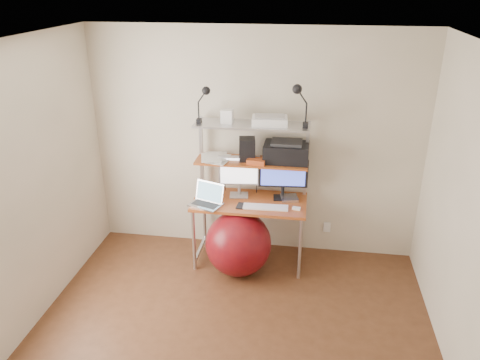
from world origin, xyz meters
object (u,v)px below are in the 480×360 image
object	(u,v)px
laptop	(208,200)
exercise_ball	(238,244)
monitor_silver	(239,173)
printer	(286,152)
monitor_black	(283,175)

from	to	relation	value
laptop	exercise_ball	distance (m)	0.57
monitor_silver	laptop	xyz separation A→B (m)	(-0.29, -0.26, -0.21)
laptop	monitor_silver	bearing A→B (deg)	61.28
laptop	printer	bearing A→B (deg)	41.21
monitor_silver	exercise_ball	world-z (taller)	monitor_silver
monitor_silver	laptop	world-z (taller)	monitor_silver
monitor_silver	monitor_black	bearing A→B (deg)	-6.71
monitor_silver	laptop	size ratio (longest dim) A/B	1.24
laptop	printer	distance (m)	0.96
monitor_black	exercise_ball	world-z (taller)	monitor_black
monitor_silver	printer	size ratio (longest dim) A/B	1.04
monitor_black	exercise_ball	size ratio (longest dim) A/B	0.75
monitor_black	laptop	distance (m)	0.84
exercise_ball	monitor_black	bearing A→B (deg)	40.88
laptop	monitor_black	bearing A→B (deg)	39.08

